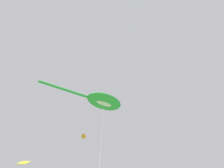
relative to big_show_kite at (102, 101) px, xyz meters
name	(u,v)px	position (x,y,z in m)	size (l,w,h in m)	color
big_show_kite	(102,101)	(0.00, 0.00, 0.00)	(10.60, 5.07, 18.99)	green
small_kite_bird_shape	(83,147)	(3.16, 8.60, -0.79)	(2.79, 0.81, 19.99)	orange
small_kite_stunt_black	(22,166)	(-4.17, 8.34, -6.60)	(3.41, 2.25, 12.78)	yellow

